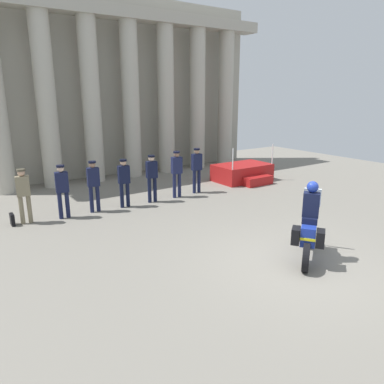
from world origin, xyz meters
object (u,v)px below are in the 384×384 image
(reviewing_stand, at_px, (243,173))
(briefcase_on_ground, at_px, (12,220))
(officer_in_row_1, at_px, (62,187))
(officer_in_row_5, at_px, (177,170))
(officer_in_row_6, at_px, (197,167))
(officer_in_row_0, at_px, (23,192))
(officer_in_row_4, at_px, (152,175))
(motorcycle_with_rider, at_px, (309,227))
(officer_in_row_3, at_px, (124,179))
(officer_in_row_2, at_px, (94,182))

(reviewing_stand, relative_size, briefcase_on_ground, 6.85)
(reviewing_stand, bearing_deg, officer_in_row_1, -175.30)
(officer_in_row_5, height_order, officer_in_row_6, officer_in_row_6)
(officer_in_row_0, height_order, officer_in_row_6, officer_in_row_6)
(reviewing_stand, xyz_separation_m, officer_in_row_6, (-2.89, -0.49, 0.68))
(officer_in_row_1, bearing_deg, officer_in_row_5, -170.81)
(reviewing_stand, height_order, officer_in_row_5, officer_in_row_5)
(briefcase_on_ground, bearing_deg, officer_in_row_4, -2.28)
(officer_in_row_5, bearing_deg, reviewing_stand, -162.50)
(reviewing_stand, xyz_separation_m, motorcycle_with_rider, (-4.18, -6.90, 0.44))
(motorcycle_with_rider, xyz_separation_m, briefcase_on_ground, (-5.36, 6.43, -0.61))
(reviewing_stand, xyz_separation_m, officer_in_row_4, (-4.95, -0.65, 0.65))
(officer_in_row_5, relative_size, motorcycle_with_rider, 0.92)
(motorcycle_with_rider, bearing_deg, officer_in_row_3, 70.28)
(officer_in_row_6, bearing_deg, reviewing_stand, -161.79)
(officer_in_row_2, bearing_deg, briefcase_on_ground, 5.66)
(officer_in_row_2, distance_m, officer_in_row_4, 2.11)
(reviewing_stand, height_order, officer_in_row_6, officer_in_row_6)
(reviewing_stand, height_order, briefcase_on_ground, reviewing_stand)
(officer_in_row_0, height_order, officer_in_row_1, officer_in_row_1)
(officer_in_row_0, relative_size, briefcase_on_ground, 4.64)
(officer_in_row_1, relative_size, motorcycle_with_rider, 0.89)
(briefcase_on_ground, bearing_deg, officer_in_row_5, -1.49)
(officer_in_row_5, height_order, briefcase_on_ground, officer_in_row_5)
(officer_in_row_5, height_order, motorcycle_with_rider, motorcycle_with_rider)
(officer_in_row_2, bearing_deg, officer_in_row_1, 12.63)
(officer_in_row_4, relative_size, officer_in_row_6, 0.97)
(officer_in_row_5, bearing_deg, officer_in_row_4, 10.43)
(officer_in_row_3, xyz_separation_m, officer_in_row_6, (3.12, 0.16, 0.06))
(officer_in_row_1, distance_m, officer_in_row_3, 2.06)
(officer_in_row_5, bearing_deg, motorcycle_with_rider, 95.73)
(officer_in_row_0, distance_m, officer_in_row_6, 6.27)
(officer_in_row_0, xyz_separation_m, officer_in_row_4, (4.22, -0.14, 0.02))
(officer_in_row_1, xyz_separation_m, motorcycle_with_rider, (3.89, -6.24, -0.20))
(reviewing_stand, bearing_deg, officer_in_row_2, -175.22)
(officer_in_row_0, bearing_deg, officer_in_row_6, -171.37)
(officer_in_row_0, height_order, officer_in_row_5, officer_in_row_5)
(officer_in_row_4, bearing_deg, officer_in_row_0, 6.57)
(officer_in_row_0, height_order, officer_in_row_3, officer_in_row_0)
(reviewing_stand, xyz_separation_m, officer_in_row_0, (-9.16, -0.51, 0.63))
(officer_in_row_1, relative_size, officer_in_row_5, 0.97)
(officer_in_row_6, bearing_deg, officer_in_row_2, 9.83)
(officer_in_row_5, xyz_separation_m, officer_in_row_6, (0.99, 0.12, 0.01))
(officer_in_row_2, xyz_separation_m, briefcase_on_ground, (-2.49, 0.12, -0.82))
(officer_in_row_1, distance_m, briefcase_on_ground, 1.70)
(officer_in_row_2, relative_size, officer_in_row_6, 0.97)
(officer_in_row_4, xyz_separation_m, officer_in_row_6, (2.05, 0.16, 0.03))
(officer_in_row_6, bearing_deg, officer_in_row_0, 8.63)
(officer_in_row_4, xyz_separation_m, officer_in_row_5, (1.07, 0.04, 0.03))
(officer_in_row_0, xyz_separation_m, officer_in_row_6, (6.27, 0.01, 0.05))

